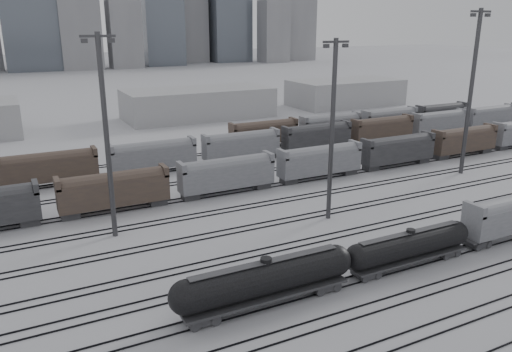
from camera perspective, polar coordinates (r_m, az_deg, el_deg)
name	(u,v)px	position (r m, az deg, el deg)	size (l,w,h in m)	color
ground	(423,267)	(57.45, 18.57, -9.81)	(900.00, 900.00, 0.00)	silver
tracks	(329,213)	(69.50, 8.40, -4.25)	(220.00, 71.50, 0.16)	black
tank_car_a	(266,279)	(46.65, 1.14, -11.71)	(18.50, 3.08, 4.57)	#27272A
tank_car_b	(409,246)	(56.23, 17.12, -7.62)	(16.38, 2.73, 4.05)	#27272A
light_mast_b	(106,134)	(60.56, -16.74, 4.67)	(3.88, 0.62, 24.25)	#38383B
light_mast_c	(332,127)	(64.57, 8.70, 5.54)	(3.75, 0.60, 23.43)	#38383B
light_mast_d	(471,89)	(91.71, 23.38, 9.08)	(4.40, 0.70, 27.50)	#38383B
bg_string_near	(320,162)	(84.31, 7.29, 1.56)	(151.00, 3.00, 5.60)	slate
bg_string_mid	(317,138)	(102.62, 6.95, 4.35)	(151.00, 3.00, 5.60)	#27272A
bg_string_far	(361,124)	(119.12, 11.88, 5.87)	(66.00, 3.00, 5.60)	#4C3C30
warehouse_mid	(198,103)	(140.23, -6.62, 8.26)	(40.00, 18.00, 8.00)	#9E9EA0
warehouse_right	(345,93)	(164.21, 10.17, 9.37)	(35.00, 18.00, 8.00)	#9E9EA0
skyline	(85,6)	(318.98, -19.00, 17.87)	(316.00, 22.40, 95.00)	gray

